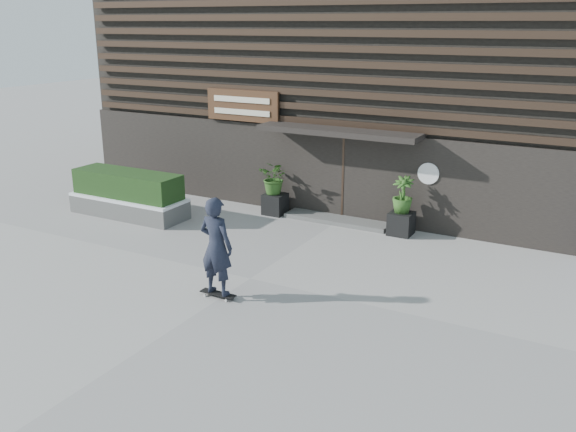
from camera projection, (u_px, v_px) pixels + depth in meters
The scene contains 11 objects.
ground at pixel (250, 279), 13.52m from camera, with size 80.00×80.00×0.00m, color #A19E99.
entrance_step at pixel (338, 220), 17.36m from camera, with size 3.00×0.80×0.12m, color #52524F.
planter_pot_left at pixel (275, 204), 17.99m from camera, with size 0.60×0.60×0.60m, color black.
bamboo_left at pixel (275, 178), 17.75m from camera, with size 0.86×0.75×0.96m, color #2D591E.
planter_pot_right at pixel (401, 223), 16.25m from camera, with size 0.60×0.60×0.60m, color black.
bamboo_right at pixel (403, 195), 16.01m from camera, with size 0.54×0.54×0.96m, color #2D591E.
raised_bed at pixel (129, 207), 17.89m from camera, with size 3.50×1.20×0.50m, color #4E4E4B.
snow_layer at pixel (129, 197), 17.80m from camera, with size 3.50×1.20×0.08m, color white.
hedge at pixel (128, 184), 17.68m from camera, with size 3.30×1.00×0.70m, color #183413.
building at pixel (407, 64), 20.67m from camera, with size 18.00×11.00×8.00m.
skateboarder at pixel (216, 247), 12.28m from camera, with size 0.78×0.51×2.11m.
Camera 1 is at (6.73, -10.57, 5.34)m, focal length 38.81 mm.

